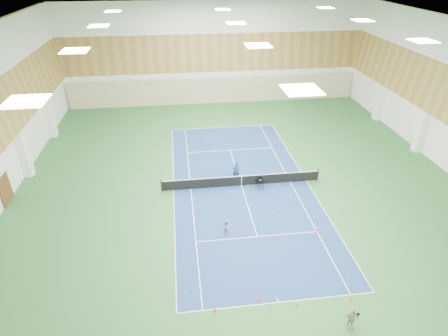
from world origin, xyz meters
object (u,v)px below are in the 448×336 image
Objects in this scene: coach at (236,171)px; tennis_net at (242,180)px; child_court at (227,227)px; ball_cart at (260,184)px; child_apron at (351,319)px.

tennis_net is at bearing 101.53° from coach.
ball_cart is at bearing 13.85° from child_court.
child_apron is at bearing -100.76° from child_court.
child_court is 6.13m from ball_cart.
child_apron is at bearing -77.21° from tennis_net.
child_apron is at bearing -95.51° from ball_cart.
tennis_net reaches higher than child_court.
ball_cart is (-1.77, 13.27, -0.20)m from child_apron.
child_court is at bearing -136.29° from ball_cart.
child_apron is 1.44× the size of ball_cart.
coach reaches higher than ball_cart.
child_apron is 13.38m from ball_cart.
coach is 7.01m from child_court.
child_court is (-1.67, -6.80, -0.31)m from coach.
coach is at bearing 113.28° from child_apron.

